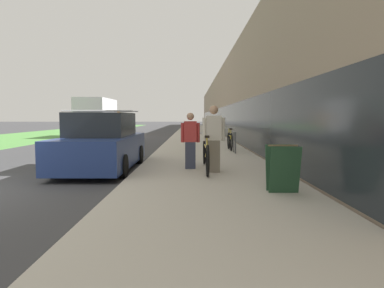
{
  "coord_description": "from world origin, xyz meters",
  "views": [
    {
      "loc": [
        5.06,
        -6.43,
        1.53
      ],
      "look_at": [
        5.03,
        11.57,
        0.12
      ],
      "focal_mm": 32.0,
      "sensor_mm": 36.0,
      "label": 1
    }
  ],
  "objects_px": {
    "parked_sedan_curbside": "(103,144)",
    "moving_truck": "(99,118)",
    "person_rider": "(214,139)",
    "bike_rack_hoop": "(235,140)",
    "tandem_bicycle": "(206,155)",
    "cruiser_bike_nearest": "(231,141)",
    "person_bystander": "(191,141)",
    "sandwich_board_sign": "(283,168)"
  },
  "relations": [
    {
      "from": "person_bystander",
      "to": "person_rider",
      "type": "bearing_deg",
      "value": -44.74
    },
    {
      "from": "parked_sedan_curbside",
      "to": "cruiser_bike_nearest",
      "type": "bearing_deg",
      "value": 48.79
    },
    {
      "from": "tandem_bicycle",
      "to": "sandwich_board_sign",
      "type": "distance_m",
      "value": 3.04
    },
    {
      "from": "parked_sedan_curbside",
      "to": "person_rider",
      "type": "bearing_deg",
      "value": -19.42
    },
    {
      "from": "tandem_bicycle",
      "to": "bike_rack_hoop",
      "type": "distance_m",
      "value": 4.64
    },
    {
      "from": "person_bystander",
      "to": "bike_rack_hoop",
      "type": "height_order",
      "value": "person_bystander"
    },
    {
      "from": "person_rider",
      "to": "moving_truck",
      "type": "bearing_deg",
      "value": 113.84
    },
    {
      "from": "parked_sedan_curbside",
      "to": "tandem_bicycle",
      "type": "bearing_deg",
      "value": -13.92
    },
    {
      "from": "tandem_bicycle",
      "to": "cruiser_bike_nearest",
      "type": "height_order",
      "value": "tandem_bicycle"
    },
    {
      "from": "bike_rack_hoop",
      "to": "person_rider",
      "type": "bearing_deg",
      "value": -103.36
    },
    {
      "from": "person_rider",
      "to": "bike_rack_hoop",
      "type": "bearing_deg",
      "value": 76.64
    },
    {
      "from": "bike_rack_hoop",
      "to": "moving_truck",
      "type": "relative_size",
      "value": 0.14
    },
    {
      "from": "tandem_bicycle",
      "to": "person_rider",
      "type": "bearing_deg",
      "value": -63.77
    },
    {
      "from": "tandem_bicycle",
      "to": "moving_truck",
      "type": "relative_size",
      "value": 0.48
    },
    {
      "from": "tandem_bicycle",
      "to": "bike_rack_hoop",
      "type": "relative_size",
      "value": 3.47
    },
    {
      "from": "tandem_bicycle",
      "to": "parked_sedan_curbside",
      "type": "relative_size",
      "value": 0.65
    },
    {
      "from": "bike_rack_hoop",
      "to": "cruiser_bike_nearest",
      "type": "relative_size",
      "value": 0.49
    },
    {
      "from": "parked_sedan_curbside",
      "to": "moving_truck",
      "type": "relative_size",
      "value": 0.73
    },
    {
      "from": "cruiser_bike_nearest",
      "to": "parked_sedan_curbside",
      "type": "height_order",
      "value": "parked_sedan_curbside"
    },
    {
      "from": "tandem_bicycle",
      "to": "cruiser_bike_nearest",
      "type": "relative_size",
      "value": 1.7
    },
    {
      "from": "sandwich_board_sign",
      "to": "moving_truck",
      "type": "distance_m",
      "value": 21.86
    },
    {
      "from": "tandem_bicycle",
      "to": "sandwich_board_sign",
      "type": "relative_size",
      "value": 3.26
    },
    {
      "from": "person_rider",
      "to": "bike_rack_hoop",
      "type": "relative_size",
      "value": 2.03
    },
    {
      "from": "cruiser_bike_nearest",
      "to": "sandwich_board_sign",
      "type": "bearing_deg",
      "value": -89.48
    },
    {
      "from": "sandwich_board_sign",
      "to": "person_rider",
      "type": "bearing_deg",
      "value": 116.31
    },
    {
      "from": "moving_truck",
      "to": "person_rider",
      "type": "bearing_deg",
      "value": -66.16
    },
    {
      "from": "cruiser_bike_nearest",
      "to": "person_bystander",
      "type": "bearing_deg",
      "value": -107.44
    },
    {
      "from": "person_rider",
      "to": "bike_rack_hoop",
      "type": "distance_m",
      "value": 4.97
    },
    {
      "from": "person_bystander",
      "to": "bike_rack_hoop",
      "type": "bearing_deg",
      "value": 67.5
    },
    {
      "from": "bike_rack_hoop",
      "to": "person_bystander",
      "type": "bearing_deg",
      "value": -112.5
    },
    {
      "from": "tandem_bicycle",
      "to": "cruiser_bike_nearest",
      "type": "bearing_deg",
      "value": 77.2
    },
    {
      "from": "bike_rack_hoop",
      "to": "moving_truck",
      "type": "distance_m",
      "value": 15.59
    },
    {
      "from": "bike_rack_hoop",
      "to": "sandwich_board_sign",
      "type": "bearing_deg",
      "value": -89.87
    },
    {
      "from": "bike_rack_hoop",
      "to": "cruiser_bike_nearest",
      "type": "distance_m",
      "value": 1.17
    },
    {
      "from": "person_rider",
      "to": "cruiser_bike_nearest",
      "type": "bearing_deg",
      "value": 79.7
    },
    {
      "from": "sandwich_board_sign",
      "to": "parked_sedan_curbside",
      "type": "xyz_separation_m",
      "value": [
        -4.33,
        3.47,
        0.18
      ]
    },
    {
      "from": "parked_sedan_curbside",
      "to": "moving_truck",
      "type": "distance_m",
      "value": 17.11
    },
    {
      "from": "person_bystander",
      "to": "cruiser_bike_nearest",
      "type": "relative_size",
      "value": 0.89
    },
    {
      "from": "tandem_bicycle",
      "to": "moving_truck",
      "type": "height_order",
      "value": "moving_truck"
    },
    {
      "from": "parked_sedan_curbside",
      "to": "person_bystander",
      "type": "bearing_deg",
      "value": -11.45
    },
    {
      "from": "person_rider",
      "to": "parked_sedan_curbside",
      "type": "bearing_deg",
      "value": 160.58
    },
    {
      "from": "person_rider",
      "to": "moving_truck",
      "type": "relative_size",
      "value": 0.28
    }
  ]
}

